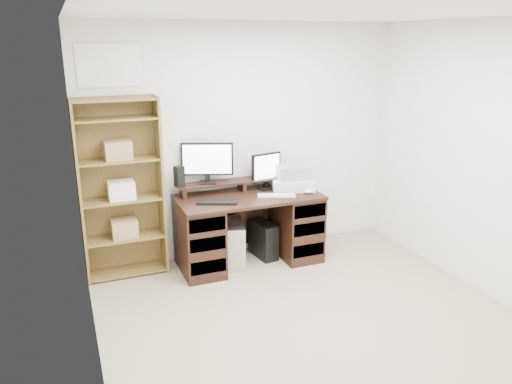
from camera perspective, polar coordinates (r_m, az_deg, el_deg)
room at (r=3.69m, az=9.46°, el=0.05°), size 3.54×4.04×2.54m
desk at (r=5.33m, az=-0.84°, el=-4.11°), size 1.50×0.70×0.75m
riser_shelf at (r=5.37m, az=-1.65°, el=1.15°), size 1.40×0.22×0.12m
monitor_wide at (r=5.21m, az=-5.59°, el=3.59°), size 0.52×0.22×0.43m
monitor_small at (r=5.40m, az=1.18°, el=2.59°), size 0.36×0.17×0.39m
speaker at (r=5.14m, az=-8.77°, el=1.76°), size 0.11×0.11×0.21m
keyboard_black at (r=4.98m, az=-4.45°, el=-1.15°), size 0.42×0.28×0.02m
keyboard_white at (r=5.19m, az=2.36°, el=-0.40°), size 0.41×0.24×0.02m
mouse at (r=5.31m, az=6.06°, el=0.07°), size 0.12×0.09×0.04m
printer at (r=5.45m, az=4.23°, el=0.94°), size 0.53×0.46×0.11m
basket at (r=5.41m, az=4.26°, el=2.25°), size 0.37×0.29×0.15m
tower_silver at (r=5.35m, az=-2.60°, el=-5.87°), size 0.31×0.50×0.47m
tower_black at (r=5.53m, az=0.82°, el=-5.43°), size 0.23×0.42×0.40m
bookshelf at (r=5.08m, az=-15.18°, el=0.50°), size 0.80×0.30×1.80m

